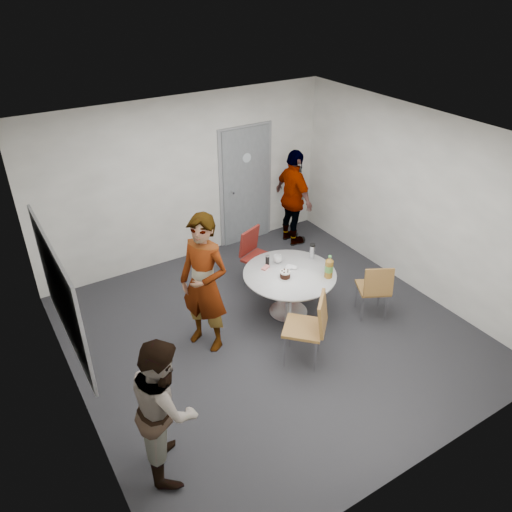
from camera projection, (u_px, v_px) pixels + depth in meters
floor at (270, 333)px, 6.80m from camera, size 5.00×5.00×0.00m
ceiling at (274, 140)px, 5.42m from camera, size 5.00×5.00×0.00m
wall_back at (186, 181)px, 7.94m from camera, size 5.00×0.00×5.00m
wall_left at (63, 313)px, 4.98m from camera, size 0.00×5.00×5.00m
wall_right at (415, 202)px, 7.25m from camera, size 0.00×5.00×5.00m
wall_front at (432, 370)px, 4.29m from camera, size 5.00×0.00×5.00m
door at (246, 186)px, 8.59m from camera, size 1.02×0.17×2.12m
whiteboard at (61, 293)px, 5.09m from camera, size 0.04×1.90×1.25m
table at (292, 278)px, 6.92m from camera, size 1.29×1.29×1.01m
chair_near_left at (312, 323)px, 6.04m from camera, size 0.68×0.68×0.98m
chair_near_right at (375, 286)px, 6.84m from camera, size 0.57×0.59×0.87m
chair_far at (255, 252)px, 7.57m from camera, size 0.58×0.60×0.92m
person_main at (204, 284)px, 6.16m from camera, size 0.72×0.81×1.87m
person_left at (165, 406)px, 4.68m from camera, size 0.80×0.90×1.56m
person_right at (294, 198)px, 8.58m from camera, size 0.45×1.01×1.71m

